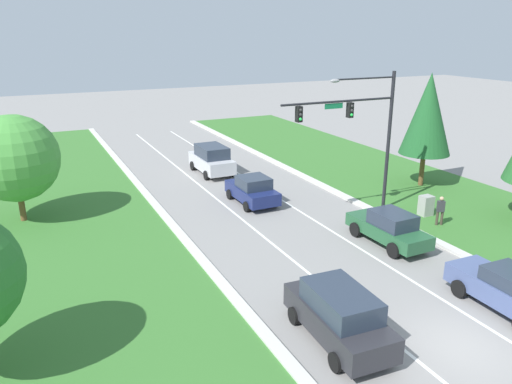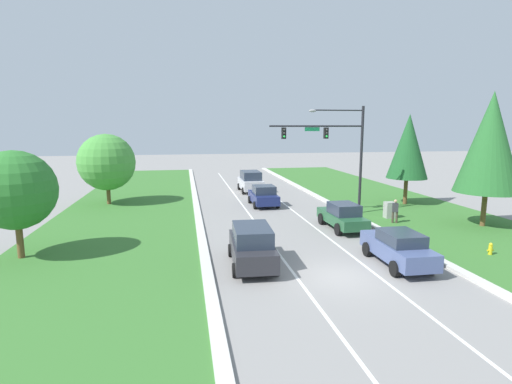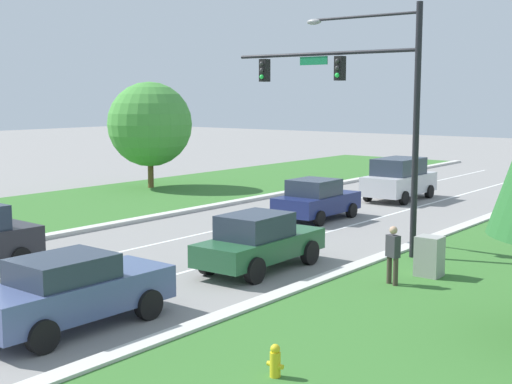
# 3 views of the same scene
# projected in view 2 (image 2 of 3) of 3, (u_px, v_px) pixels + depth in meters

# --- Properties ---
(ground_plane) EXTENTS (160.00, 160.00, 0.00)m
(ground_plane) POSITION_uv_depth(u_px,v_px,m) (337.00, 277.00, 17.62)
(ground_plane) COLOR gray
(curb_strip_right) EXTENTS (0.50, 90.00, 0.15)m
(curb_strip_right) POSITION_uv_depth(u_px,v_px,m) (452.00, 267.00, 18.60)
(curb_strip_right) COLOR beige
(curb_strip_right) RESTS_ON ground_plane
(curb_strip_left) EXTENTS (0.50, 90.00, 0.15)m
(curb_strip_left) POSITION_uv_depth(u_px,v_px,m) (209.00, 284.00, 16.62)
(curb_strip_left) COLOR beige
(curb_strip_left) RESTS_ON ground_plane
(grass_verge_left) EXTENTS (10.00, 90.00, 0.08)m
(grass_verge_left) POSITION_uv_depth(u_px,v_px,m) (75.00, 294.00, 15.71)
(grass_verge_left) COLOR #38702D
(grass_verge_left) RESTS_ON ground_plane
(lane_stripe_inner_left) EXTENTS (0.14, 81.00, 0.01)m
(lane_stripe_inner_left) POSITION_uv_depth(u_px,v_px,m) (298.00, 279.00, 17.31)
(lane_stripe_inner_left) COLOR white
(lane_stripe_inner_left) RESTS_ON ground_plane
(lane_stripe_inner_right) EXTENTS (0.14, 81.00, 0.01)m
(lane_stripe_inner_right) POSITION_uv_depth(u_px,v_px,m) (375.00, 274.00, 17.94)
(lane_stripe_inner_right) COLOR white
(lane_stripe_inner_right) RESTS_ON ground_plane
(traffic_signal_mast) EXTENTS (7.07, 0.41, 8.02)m
(traffic_signal_mast) POSITION_uv_depth(u_px,v_px,m) (336.00, 144.00, 29.03)
(traffic_signal_mast) COLOR black
(traffic_signal_mast) RESTS_ON ground_plane
(slate_blue_sedan) EXTENTS (2.03, 4.67, 1.68)m
(slate_blue_sedan) POSITION_uv_depth(u_px,v_px,m) (398.00, 247.00, 18.98)
(slate_blue_sedan) COLOR #475684
(slate_blue_sedan) RESTS_ON ground_plane
(navy_sedan) EXTENTS (2.12, 4.15, 1.72)m
(navy_sedan) POSITION_uv_depth(u_px,v_px,m) (264.00, 196.00, 33.21)
(navy_sedan) COLOR navy
(navy_sedan) RESTS_ON ground_plane
(charcoal_suv) EXTENTS (2.24, 4.73, 1.93)m
(charcoal_suv) POSITION_uv_depth(u_px,v_px,m) (252.00, 245.00, 18.88)
(charcoal_suv) COLOR #28282D
(charcoal_suv) RESTS_ON ground_plane
(forest_sedan) EXTENTS (2.01, 4.64, 1.73)m
(forest_sedan) POSITION_uv_depth(u_px,v_px,m) (342.00, 216.00, 25.61)
(forest_sedan) COLOR #235633
(forest_sedan) RESTS_ON ground_plane
(silver_suv) EXTENTS (2.22, 4.71, 2.10)m
(silver_suv) POSITION_uv_depth(u_px,v_px,m) (251.00, 181.00, 40.34)
(silver_suv) COLOR silver
(silver_suv) RESTS_ON ground_plane
(utility_cabinet) EXTENTS (0.70, 0.60, 1.23)m
(utility_cabinet) POSITION_uv_depth(u_px,v_px,m) (390.00, 210.00, 28.51)
(utility_cabinet) COLOR #9E9E99
(utility_cabinet) RESTS_ON ground_plane
(pedestrian) EXTENTS (0.44, 0.35, 1.69)m
(pedestrian) POSITION_uv_depth(u_px,v_px,m) (395.00, 210.00, 26.97)
(pedestrian) COLOR #42382D
(pedestrian) RESTS_ON ground_plane
(fire_hydrant) EXTENTS (0.34, 0.20, 0.70)m
(fire_hydrant) POSITION_uv_depth(u_px,v_px,m) (490.00, 250.00, 20.36)
(fire_hydrant) COLOR gold
(fire_hydrant) RESTS_ON ground_plane
(conifer_near_right_tree) EXTENTS (4.02, 4.02, 8.76)m
(conifer_near_right_tree) POSITION_uv_depth(u_px,v_px,m) (490.00, 143.00, 25.40)
(conifer_near_right_tree) COLOR brown
(conifer_near_right_tree) RESTS_ON ground_plane
(oak_near_left_tree) EXTENTS (4.68, 4.68, 5.96)m
(oak_near_left_tree) POSITION_uv_depth(u_px,v_px,m) (107.00, 162.00, 33.12)
(oak_near_left_tree) COLOR brown
(oak_near_left_tree) RESTS_ON ground_plane
(conifer_far_right_tree) EXTENTS (3.32, 3.32, 7.58)m
(conifer_far_right_tree) POSITION_uv_depth(u_px,v_px,m) (408.00, 147.00, 32.95)
(conifer_far_right_tree) COLOR brown
(conifer_far_right_tree) RESTS_ON ground_plane
(oak_far_left_tree) EXTENTS (3.88, 3.88, 5.44)m
(oak_far_left_tree) POSITION_uv_depth(u_px,v_px,m) (15.00, 190.00, 19.38)
(oak_far_left_tree) COLOR brown
(oak_far_left_tree) RESTS_ON ground_plane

